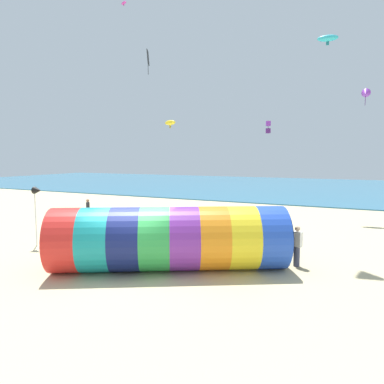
{
  "coord_description": "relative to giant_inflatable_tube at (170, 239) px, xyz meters",
  "views": [
    {
      "loc": [
        7.31,
        -10.18,
        4.32
      ],
      "look_at": [
        1.05,
        3.04,
        2.82
      ],
      "focal_mm": 32.0,
      "sensor_mm": 36.0,
      "label": 1
    }
  ],
  "objects": [
    {
      "name": "kite_black_diamond",
      "position": [
        -6.89,
        9.42,
        9.89
      ],
      "size": [
        0.37,
        0.66,
        1.65
      ],
      "color": "black"
    },
    {
      "name": "kite_purple_delta",
      "position": [
        6.67,
        12.19,
        6.91
      ],
      "size": [
        0.58,
        0.69,
        1.03
      ],
      "color": "purple"
    },
    {
      "name": "kite_magenta_parafoil",
      "position": [
        -11.6,
        13.23,
        15.81
      ],
      "size": [
        0.71,
        0.51,
        0.35
      ],
      "color": "#D1339E"
    },
    {
      "name": "kite_cyan_parafoil",
      "position": [
        4.12,
        16.09,
        11.63
      ],
      "size": [
        1.49,
        0.71,
        0.74
      ],
      "color": "#2DB2C6"
    },
    {
      "name": "kite_handler",
      "position": [
        4.33,
        2.48,
        -0.39
      ],
      "size": [
        0.41,
        0.33,
        1.63
      ],
      "color": "#383D56",
      "rests_on": "ground"
    },
    {
      "name": "bystander_near_water",
      "position": [
        -9.72,
        6.21,
        -0.44
      ],
      "size": [
        0.41,
        0.41,
        1.53
      ],
      "color": "black",
      "rests_on": "ground"
    },
    {
      "name": "ground_plane",
      "position": [
        -1.07,
        -1.05,
        -1.21
      ],
      "size": [
        120.0,
        120.0,
        0.0
      ],
      "primitive_type": "plane",
      "color": "#CCBA8C"
    },
    {
      "name": "kite_purple_box",
      "position": [
        1.13,
        11.01,
        5.02
      ],
      "size": [
        0.37,
        0.37,
        0.82
      ],
      "color": "purple"
    },
    {
      "name": "kite_yellow_parafoil",
      "position": [
        -8.69,
        15.76,
        6.14
      ],
      "size": [
        1.49,
        1.07,
        0.72
      ],
      "color": "yellow"
    },
    {
      "name": "beach_flag",
      "position": [
        -7.5,
        0.36,
        1.37
      ],
      "size": [
        0.47,
        0.36,
        2.9
      ],
      "color": "silver",
      "rests_on": "ground"
    },
    {
      "name": "sea",
      "position": [
        -1.07,
        39.71,
        -1.16
      ],
      "size": [
        120.0,
        40.0,
        0.1
      ],
      "primitive_type": "cube",
      "color": "teal",
      "rests_on": "ground"
    },
    {
      "name": "giant_inflatable_tube",
      "position": [
        0.0,
        0.0,
        0.0
      ],
      "size": [
        8.9,
        6.37,
        2.43
      ],
      "color": "red",
      "rests_on": "ground"
    }
  ]
}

